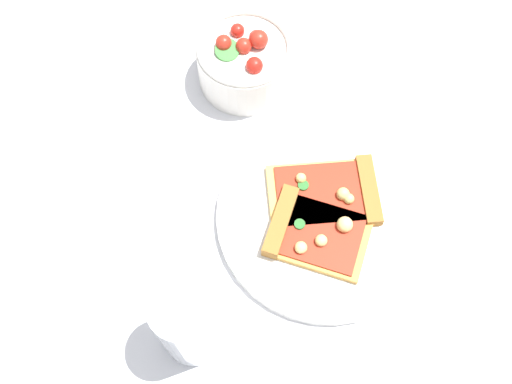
{
  "coord_description": "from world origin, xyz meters",
  "views": [
    {
      "loc": [
        0.3,
        0.11,
        0.69
      ],
      "look_at": [
        0.07,
        -0.1,
        0.03
      ],
      "focal_mm": 41.97,
      "sensor_mm": 36.0,
      "label": 1
    }
  ],
  "objects_px": {
    "plate": "(325,217)",
    "pizza_slice_far": "(331,194)",
    "pizza_slice_near": "(311,231)",
    "soda_glass": "(189,322)",
    "salad_bowl": "(245,61)"
  },
  "relations": [
    {
      "from": "plate",
      "to": "soda_glass",
      "type": "bearing_deg",
      "value": -4.85
    },
    {
      "from": "plate",
      "to": "soda_glass",
      "type": "xyz_separation_m",
      "value": [
        0.21,
        -0.02,
        0.06
      ]
    },
    {
      "from": "pizza_slice_near",
      "to": "soda_glass",
      "type": "bearing_deg",
      "value": -6.63
    },
    {
      "from": "plate",
      "to": "salad_bowl",
      "type": "height_order",
      "value": "salad_bowl"
    },
    {
      "from": "plate",
      "to": "pizza_slice_near",
      "type": "distance_m",
      "value": 0.03
    },
    {
      "from": "plate",
      "to": "pizza_slice_far",
      "type": "bearing_deg",
      "value": -155.28
    },
    {
      "from": "pizza_slice_far",
      "to": "plate",
      "type": "bearing_deg",
      "value": 24.72
    },
    {
      "from": "plate",
      "to": "soda_glass",
      "type": "height_order",
      "value": "soda_glass"
    },
    {
      "from": "plate",
      "to": "pizza_slice_far",
      "type": "xyz_separation_m",
      "value": [
        -0.02,
        -0.01,
        0.01
      ]
    },
    {
      "from": "pizza_slice_far",
      "to": "soda_glass",
      "type": "relative_size",
      "value": 1.17
    },
    {
      "from": "pizza_slice_far",
      "to": "soda_glass",
      "type": "distance_m",
      "value": 0.24
    },
    {
      "from": "salad_bowl",
      "to": "pizza_slice_near",
      "type": "bearing_deg",
      "value": 60.92
    },
    {
      "from": "pizza_slice_near",
      "to": "salad_bowl",
      "type": "relative_size",
      "value": 1.12
    },
    {
      "from": "pizza_slice_far",
      "to": "salad_bowl",
      "type": "distance_m",
      "value": 0.22
    },
    {
      "from": "plate",
      "to": "salad_bowl",
      "type": "bearing_deg",
      "value": -112.82
    }
  ]
}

